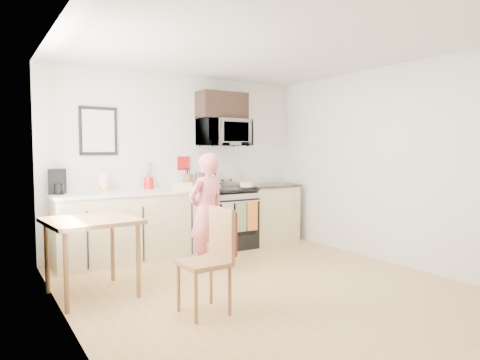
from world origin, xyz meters
TOP-DOWN VIEW (x-y plane):
  - floor at (0.00, 0.00)m, footprint 4.60×4.60m
  - back_wall at (0.00, 2.30)m, footprint 4.00×0.04m
  - left_wall at (-2.00, 0.00)m, footprint 0.04×4.60m
  - right_wall at (2.00, 0.00)m, footprint 0.04×4.60m
  - ceiling at (0.00, 0.00)m, footprint 4.00×4.60m
  - window at (-1.96, 0.80)m, footprint 0.06×1.40m
  - cabinet_left at (-0.80, 2.00)m, footprint 2.10×0.60m
  - countertop_left at (-0.80, 2.00)m, footprint 2.14×0.64m
  - cabinet_right at (1.43, 2.00)m, footprint 0.84×0.60m
  - countertop_right at (1.43, 2.00)m, footprint 0.88×0.64m
  - range at (0.63, 1.98)m, footprint 0.76×0.70m
  - microwave at (0.63, 2.08)m, footprint 0.76×0.51m
  - upper_cabinet at (0.63, 2.12)m, footprint 0.76×0.35m
  - wall_art at (-1.20, 2.28)m, footprint 0.50×0.04m
  - wall_trivet at (0.05, 2.28)m, footprint 0.20×0.02m
  - person at (-0.23, 1.01)m, footprint 0.60×0.46m
  - dining_table at (-1.65, 0.84)m, footprint 0.85×0.85m
  - chair at (-0.77, -0.20)m, footprint 0.46×0.42m
  - knife_block at (0.09, 2.22)m, footprint 0.12×0.14m
  - utensil_crock at (-0.52, 2.22)m, footprint 0.13×0.13m
  - fruit_bowl at (-1.27, 2.08)m, footprint 0.24×0.24m
  - milk_carton at (-1.21, 2.06)m, footprint 0.11×0.11m
  - coffee_maker at (-1.75, 2.15)m, footprint 0.24×0.29m
  - bread_bag at (-0.17, 1.85)m, footprint 0.30×0.22m
  - cake at (0.88, 1.79)m, footprint 0.26×0.26m
  - kettle at (0.45, 2.15)m, footprint 0.20×0.20m
  - pot at (0.36, 1.87)m, footprint 0.20×0.34m

SIDE VIEW (x-z plane):
  - floor at x=0.00m, z-range 0.00..0.00m
  - range at x=0.63m, z-range -0.14..1.02m
  - cabinet_left at x=-0.80m, z-range 0.00..0.90m
  - cabinet_right at x=1.43m, z-range 0.00..0.90m
  - chair at x=-0.77m, z-range 0.14..1.10m
  - dining_table at x=-1.65m, z-range 0.31..1.10m
  - person at x=-0.23m, z-range 0.00..1.46m
  - countertop_left at x=-0.80m, z-range 0.90..0.94m
  - countertop_right at x=1.43m, z-range 0.90..0.94m
  - cake at x=0.88m, z-range 0.92..1.01m
  - pot at x=0.36m, z-range 0.93..1.02m
  - fruit_bowl at x=-1.27m, z-range 0.93..1.03m
  - bread_bag at x=-0.17m, z-range 0.94..1.04m
  - kettle at x=0.45m, z-range 0.91..1.16m
  - knife_block at x=0.09m, z-range 0.94..1.14m
  - milk_carton at x=-1.21m, z-range 0.94..1.18m
  - coffee_maker at x=-1.75m, z-range 0.93..1.25m
  - utensil_crock at x=-0.52m, z-range 0.90..1.30m
  - back_wall at x=0.00m, z-range 0.00..2.60m
  - left_wall at x=-2.00m, z-range 0.00..2.60m
  - right_wall at x=2.00m, z-range 0.00..2.60m
  - wall_trivet at x=0.05m, z-range 1.20..1.40m
  - window at x=-1.96m, z-range 0.80..2.30m
  - wall_art at x=-1.20m, z-range 1.43..2.08m
  - microwave at x=0.63m, z-range 1.55..1.97m
  - upper_cabinet at x=0.63m, z-range 1.98..2.38m
  - ceiling at x=0.00m, z-range 2.58..2.62m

